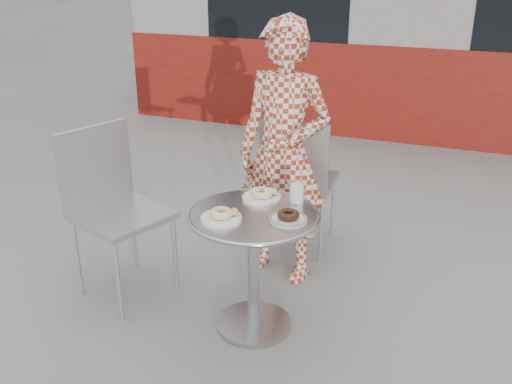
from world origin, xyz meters
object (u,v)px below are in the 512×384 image
(chair_left, at_px, (124,246))
(bistro_table, at_px, (254,243))
(seated_person, at_px, (283,154))
(milk_cup, at_px, (297,193))
(plate_far, at_px, (262,195))
(plate_checker, at_px, (288,217))
(chair_far, at_px, (300,207))
(plate_near, at_px, (222,215))

(chair_left, bearing_deg, bistro_table, -73.43)
(bistro_table, bearing_deg, seated_person, 95.01)
(milk_cup, bearing_deg, plate_far, -175.24)
(seated_person, bearing_deg, plate_far, -78.09)
(bistro_table, relative_size, chair_left, 0.69)
(plate_far, xyz_separation_m, plate_checker, (0.21, -0.20, -0.01))
(chair_far, relative_size, plate_near, 4.65)
(seated_person, bearing_deg, milk_cup, -54.15)
(plate_far, distance_m, plate_checker, 0.29)
(bistro_table, distance_m, milk_cup, 0.34)
(chair_left, distance_m, plate_near, 0.83)
(plate_checker, bearing_deg, chair_left, 176.14)
(plate_far, distance_m, plate_near, 0.32)
(chair_left, bearing_deg, plate_checker, -73.62)
(bistro_table, xyz_separation_m, plate_near, (-0.12, -0.12, 0.18))
(chair_far, distance_m, plate_checker, 1.10)
(plate_near, relative_size, plate_checker, 1.06)
(seated_person, distance_m, plate_far, 0.43)
(chair_far, xyz_separation_m, plate_checker, (0.24, -1.00, 0.40))
(chair_far, relative_size, plate_checker, 4.95)
(plate_checker, bearing_deg, bistro_table, 175.27)
(plate_near, relative_size, milk_cup, 1.68)
(bistro_table, relative_size, plate_checker, 3.59)
(plate_far, bearing_deg, chair_left, -170.45)
(bistro_table, bearing_deg, plate_near, -134.69)
(milk_cup, bearing_deg, plate_near, -130.49)
(seated_person, height_order, milk_cup, seated_person)
(bistro_table, bearing_deg, chair_far, 93.44)
(seated_person, height_order, plate_near, seated_person)
(seated_person, xyz_separation_m, milk_cup, (0.21, -0.40, -0.06))
(bistro_table, distance_m, chair_left, 0.86)
(chair_left, xyz_separation_m, seated_person, (0.78, 0.55, 0.48))
(bistro_table, height_order, chair_left, chair_left)
(plate_far, bearing_deg, plate_checker, -43.97)
(bistro_table, height_order, plate_checker, plate_checker)
(plate_checker, bearing_deg, plate_far, 136.03)
(chair_left, relative_size, plate_checker, 5.21)
(plate_far, relative_size, plate_near, 1.02)
(seated_person, bearing_deg, bistro_table, -76.88)
(milk_cup, bearing_deg, chair_left, -171.33)
(chair_far, bearing_deg, chair_left, 47.59)
(plate_checker, bearing_deg, plate_near, -161.16)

